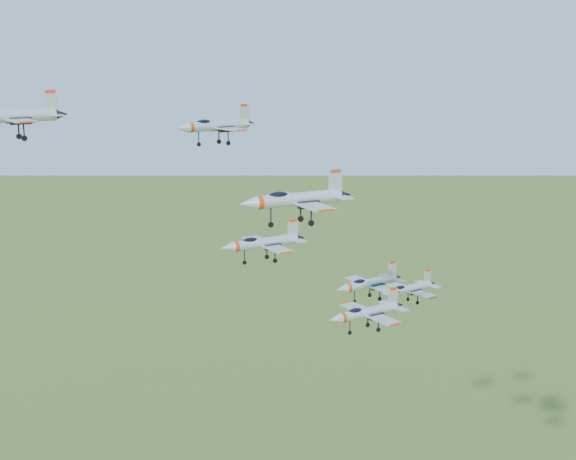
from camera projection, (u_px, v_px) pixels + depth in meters
jet_lead at (9, 116)px, 90.89m from camera, size 13.33×11.00×3.56m
jet_left_high at (216, 125)px, 101.95m from camera, size 12.03×9.92×3.22m
jet_right_high at (295, 199)px, 79.88m from camera, size 12.65×10.57×3.38m
jet_left_low at (263, 243)px, 107.79m from camera, size 12.94×10.73×3.46m
jet_right_low at (366, 312)px, 100.21m from camera, size 11.85×9.76×3.17m
jet_trail at (369, 283)px, 113.47m from camera, size 12.02×9.86×3.23m
jet_extra at (408, 289)px, 134.18m from camera, size 12.58×10.33×3.37m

